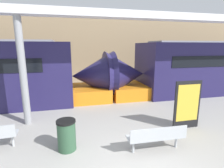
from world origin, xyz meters
TOP-DOWN VIEW (x-y plane):
  - station_wall at (0.00, 10.99)m, footprint 56.00×0.20m
  - train_left at (8.12, 6.23)m, footprint 14.90×2.93m
  - bench_near at (0.96, 0.70)m, footprint 1.65×0.49m
  - trash_bin at (-1.48, 1.37)m, footprint 0.54×0.54m
  - poster_board at (2.68, 1.78)m, footprint 1.00×0.07m
  - support_column_near at (-2.96, 3.50)m, footprint 0.25×0.25m
  - canopy_beam at (-2.96, 3.50)m, footprint 28.00×0.60m

SIDE VIEW (x-z plane):
  - trash_bin at x=-1.48m, z-range 0.00..0.89m
  - bench_near at x=0.96m, z-range 0.08..0.85m
  - poster_board at x=2.68m, z-range 0.01..1.75m
  - train_left at x=8.12m, z-range -0.09..3.11m
  - support_column_near at x=-2.96m, z-range 0.00..3.95m
  - station_wall at x=0.00m, z-range 0.00..5.00m
  - canopy_beam at x=-2.96m, z-range 3.95..4.23m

